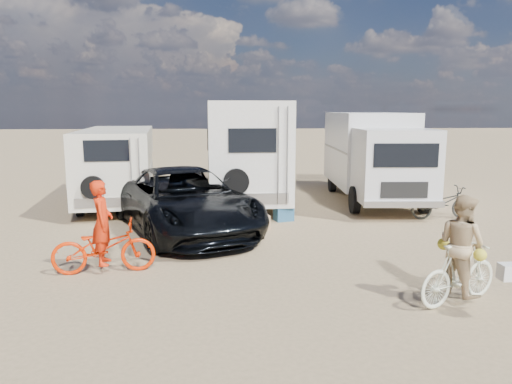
{
  "coord_description": "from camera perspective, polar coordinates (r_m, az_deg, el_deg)",
  "views": [
    {
      "loc": [
        -1.09,
        -9.4,
        3.15
      ],
      "look_at": [
        -0.31,
        1.31,
        1.3
      ],
      "focal_mm": 33.68,
      "sensor_mm": 36.0,
      "label": 1
    }
  ],
  "objects": [
    {
      "name": "ground",
      "position": [
        9.97,
        2.37,
        -8.65
      ],
      "size": [
        140.0,
        140.0,
        0.0
      ],
      "primitive_type": "plane",
      "color": "tan",
      "rests_on": "ground"
    },
    {
      "name": "rv_main",
      "position": [
        16.78,
        -1.58,
        4.8
      ],
      "size": [
        2.59,
        7.33,
        3.38
      ],
      "primitive_type": null,
      "rotation": [
        0.0,
        0.0,
        0.03
      ],
      "color": "silver",
      "rests_on": "ground"
    },
    {
      "name": "rv_left",
      "position": [
        16.81,
        -16.03,
        2.91
      ],
      "size": [
        2.88,
        6.42,
        2.5
      ],
      "primitive_type": null,
      "rotation": [
        0.0,
        0.0,
        0.12
      ],
      "color": "beige",
      "rests_on": "ground"
    },
    {
      "name": "box_truck",
      "position": [
        16.97,
        13.85,
        3.98
      ],
      "size": [
        2.76,
        6.79,
        3.04
      ],
      "primitive_type": null,
      "rotation": [
        0.0,
        0.0,
        -0.06
      ],
      "color": "silver",
      "rests_on": "ground"
    },
    {
      "name": "dark_suv",
      "position": [
        12.63,
        -8.57,
        -0.97
      ],
      "size": [
        4.72,
        6.48,
        1.64
      ],
      "primitive_type": "imported",
      "rotation": [
        0.0,
        0.0,
        0.38
      ],
      "color": "black",
      "rests_on": "ground"
    },
    {
      "name": "bike_man",
      "position": [
        9.83,
        -17.64,
        -6.26
      ],
      "size": [
        2.03,
        0.94,
        1.03
      ],
      "primitive_type": "imported",
      "rotation": [
        0.0,
        0.0,
        1.7
      ],
      "color": "red",
      "rests_on": "ground"
    },
    {
      "name": "bike_woman",
      "position": [
        8.6,
        22.99,
        -8.88
      ],
      "size": [
        1.76,
        1.13,
        1.03
      ],
      "primitive_type": "imported",
      "rotation": [
        0.0,
        0.0,
        1.99
      ],
      "color": "silver",
      "rests_on": "ground"
    },
    {
      "name": "rider_man",
      "position": [
        9.75,
        -17.73,
        -4.51
      ],
      "size": [
        0.47,
        0.65,
        1.65
      ],
      "primitive_type": "imported",
      "rotation": [
        0.0,
        0.0,
        1.7
      ],
      "color": "red",
      "rests_on": "ground"
    },
    {
      "name": "rider_woman",
      "position": [
        8.51,
        23.13,
        -6.92
      ],
      "size": [
        0.89,
        0.98,
        1.64
      ],
      "primitive_type": "imported",
      "rotation": [
        0.0,
        0.0,
        1.99
      ],
      "color": "tan",
      "rests_on": "ground"
    },
    {
      "name": "bike_parked",
      "position": [
        14.92,
        21.25,
        -1.18
      ],
      "size": [
        1.85,
        0.67,
        0.97
      ],
      "primitive_type": "imported",
      "rotation": [
        0.0,
        0.0,
        1.59
      ],
      "color": "#262926",
      "rests_on": "ground"
    },
    {
      "name": "cooler",
      "position": [
        13.77,
        3.29,
        -2.58
      ],
      "size": [
        0.59,
        0.5,
        0.41
      ],
      "primitive_type": "cube",
      "rotation": [
        0.0,
        0.0,
        0.29
      ],
      "color": "#2A597F",
      "rests_on": "ground"
    },
    {
      "name": "crate",
      "position": [
        12.81,
        0.3,
        -3.54
      ],
      "size": [
        0.62,
        0.62,
        0.39
      ],
      "primitive_type": "cube",
      "rotation": [
        0.0,
        0.0,
        0.3
      ],
      "color": "#9C7A54",
      "rests_on": "ground"
    }
  ]
}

